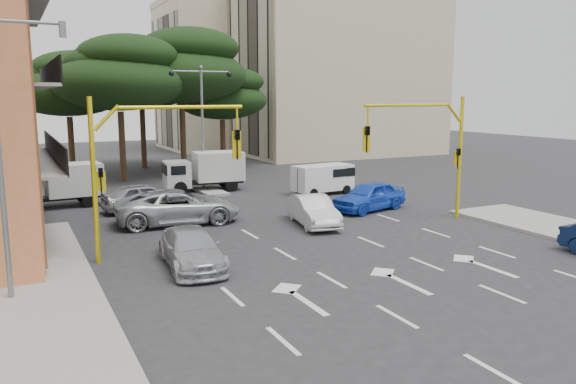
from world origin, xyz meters
name	(u,v)px	position (x,y,z in m)	size (l,w,h in m)	color
ground	(329,248)	(0.00, 0.00, 0.00)	(120.00, 120.00, 0.00)	#28282B
sidewalk_left	(13,338)	(-11.50, -4.00, 0.07)	(5.00, 26.00, 0.15)	gray
median_strip	(204,188)	(0.00, 16.00, 0.07)	(1.40, 6.00, 0.15)	gray
apartment_beige_near	(338,63)	(19.95, 32.00, 9.35)	(20.20, 12.15, 18.70)	#C8B096
apartment_beige_far	(233,76)	(12.95, 44.00, 8.35)	(16.20, 12.15, 16.70)	#C8B096
pine_left_near	(120,73)	(-3.94, 21.96, 7.60)	(9.15, 9.15, 10.23)	#382616
pine_center	(182,66)	(1.06, 23.96, 8.30)	(9.98, 9.98, 11.16)	#382616
pine_left_far	(68,84)	(-6.94, 25.96, 6.91)	(8.32, 8.32, 9.30)	#382616
pine_right	(223,94)	(5.06, 25.96, 6.22)	(7.49, 7.49, 8.37)	#382616
pine_back	(141,77)	(-0.94, 28.96, 7.60)	(9.15, 9.15, 10.23)	#382616
signal_mast_right	(432,141)	(6.80, 1.99, 3.88)	(5.79, 0.37, 6.00)	yellow
signal_mast_left	(144,155)	(-6.80, 1.99, 3.88)	(5.79, 0.37, 6.00)	yellow
street_lamp_left	(6,142)	(-11.29, -1.00, 4.72)	(2.08, 0.20, 8.00)	slate
street_lamp_center	(202,105)	(0.00, 16.00, 5.43)	(4.16, 0.36, 7.77)	slate
car_white_hatch	(313,211)	(1.37, 3.79, 0.70)	(1.48, 4.24, 1.40)	silver
car_blue_compact	(369,196)	(5.73, 5.53, 0.77)	(1.82, 4.52, 1.54)	blue
car_silver_wagon	(191,249)	(-5.70, 0.00, 0.66)	(1.85, 4.55, 1.32)	#A9ABB1
car_silver_cross_a	(178,207)	(-4.21, 7.00, 0.82)	(2.72, 5.89, 1.64)	#ACAFB4
car_silver_cross_b	(145,197)	(-5.00, 10.68, 0.75)	(1.77, 4.40, 1.50)	#9C9EA4
van_white	(323,179)	(6.06, 11.00, 0.93)	(1.68, 3.71, 1.86)	white
box_truck_a	(58,186)	(-9.00, 13.83, 1.18)	(2.01, 4.80, 2.36)	silver
box_truck_b	(204,171)	(-0.10, 15.50, 1.24)	(2.12, 5.06, 2.49)	silver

